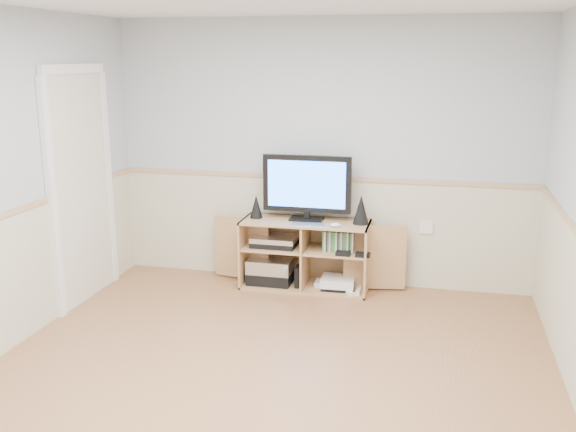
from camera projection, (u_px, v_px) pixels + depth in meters
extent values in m
cube|color=#B47D50|center=(258.00, 392.00, 4.22)|extent=(4.00, 4.50, 0.02)
cube|color=#AEB9BD|center=(322.00, 154.00, 6.05)|extent=(4.00, 0.02, 2.50)
cube|color=#AEB9BD|center=(33.00, 386.00, 1.78)|extent=(4.00, 0.02, 2.50)
cube|color=beige|center=(321.00, 231.00, 6.22)|extent=(4.00, 0.01, 1.00)
cube|color=tan|center=(321.00, 178.00, 6.09)|extent=(4.00, 0.02, 0.04)
cube|color=beige|center=(81.00, 190.00, 5.65)|extent=(0.03, 0.82, 2.00)
cube|color=tan|center=(305.00, 286.00, 6.13)|extent=(1.20, 0.45, 0.02)
cube|color=tan|center=(306.00, 222.00, 5.97)|extent=(1.20, 0.45, 0.02)
cube|color=tan|center=(246.00, 250.00, 6.18)|extent=(0.02, 0.45, 0.65)
cube|color=tan|center=(368.00, 259.00, 5.92)|extent=(0.02, 0.45, 0.65)
cube|color=tan|center=(310.00, 248.00, 6.25)|extent=(1.20, 0.02, 0.65)
cube|color=tan|center=(305.00, 254.00, 6.05)|extent=(0.02, 0.43, 0.61)
cube|color=tan|center=(275.00, 247.00, 6.10)|extent=(0.57, 0.41, 0.02)
cube|color=tan|center=(337.00, 251.00, 5.97)|extent=(0.57, 0.41, 0.02)
cube|color=tan|center=(242.00, 248.00, 6.25)|extent=(0.57, 0.12, 0.61)
cube|color=tan|center=(375.00, 257.00, 5.96)|extent=(0.57, 0.12, 0.61)
cube|color=black|center=(307.00, 219.00, 6.02)|extent=(0.31, 0.18, 0.02)
cube|color=black|center=(307.00, 215.00, 6.01)|extent=(0.05, 0.04, 0.06)
cube|color=black|center=(307.00, 184.00, 5.94)|extent=(0.83, 0.05, 0.53)
cube|color=#2F74F9|center=(306.00, 184.00, 5.91)|extent=(0.73, 0.01, 0.43)
cone|color=black|center=(256.00, 206.00, 6.07)|extent=(0.12, 0.12, 0.22)
cone|color=black|center=(361.00, 210.00, 5.84)|extent=(0.15, 0.15, 0.27)
cube|color=silver|center=(308.00, 225.00, 5.83)|extent=(0.30, 0.15, 0.01)
ellipsoid|color=white|center=(335.00, 225.00, 5.77)|extent=(0.11, 0.09, 0.04)
cube|color=black|center=(271.00, 277.00, 6.19)|extent=(0.42, 0.31, 0.11)
cube|color=silver|center=(271.00, 265.00, 6.16)|extent=(0.42, 0.31, 0.13)
cube|color=black|center=(275.00, 243.00, 6.09)|extent=(0.42, 0.29, 0.05)
cube|color=silver|center=(275.00, 238.00, 6.08)|extent=(0.42, 0.29, 0.05)
cube|color=black|center=(298.00, 276.00, 6.07)|extent=(0.04, 0.14, 0.20)
cube|color=white|center=(326.00, 283.00, 6.10)|extent=(0.22, 0.17, 0.05)
cube|color=black|center=(338.00, 287.00, 6.03)|extent=(0.31, 0.25, 0.03)
cube|color=white|center=(338.00, 281.00, 6.02)|extent=(0.32, 0.27, 0.08)
cube|color=white|center=(358.00, 291.00, 5.91)|extent=(0.04, 0.14, 0.03)
cube|color=white|center=(358.00, 285.00, 6.07)|extent=(0.09, 0.15, 0.03)
cube|color=#3F8C3F|center=(339.00, 241.00, 5.92)|extent=(0.28, 0.14, 0.19)
cube|color=white|center=(426.00, 227.00, 5.96)|extent=(0.12, 0.03, 0.12)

